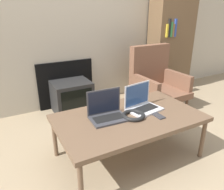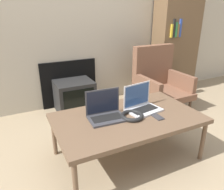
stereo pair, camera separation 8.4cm
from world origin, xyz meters
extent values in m
plane|color=#998466|center=(0.00, 0.00, 0.00)|extent=(14.00, 14.00, 0.00)
cube|color=#B7AD99|center=(0.00, 1.66, 1.30)|extent=(7.00, 0.06, 2.60)
cube|color=black|center=(-0.13, 1.62, 0.31)|extent=(0.74, 0.03, 0.61)
cube|color=brown|center=(0.00, 0.29, 0.38)|extent=(1.21, 0.71, 0.04)
cylinder|color=brown|center=(-0.56, -0.02, 0.18)|extent=(0.04, 0.04, 0.37)
cylinder|color=brown|center=(0.56, -0.02, 0.18)|extent=(0.04, 0.04, 0.37)
cylinder|color=brown|center=(-0.56, 0.61, 0.18)|extent=(0.04, 0.04, 0.37)
cylinder|color=brown|center=(0.56, 0.61, 0.18)|extent=(0.04, 0.04, 0.37)
cube|color=#38383D|center=(-0.18, 0.32, 0.41)|extent=(0.31, 0.22, 0.02)
cube|color=black|center=(-0.18, 0.32, 0.42)|extent=(0.26, 0.13, 0.00)
cube|color=#38383D|center=(-0.17, 0.42, 0.52)|extent=(0.29, 0.03, 0.21)
cube|color=black|center=(-0.17, 0.41, 0.52)|extent=(0.27, 0.02, 0.19)
cube|color=silver|center=(0.18, 0.32, 0.41)|extent=(0.32, 0.25, 0.02)
cube|color=black|center=(0.18, 0.32, 0.42)|extent=(0.26, 0.15, 0.00)
cube|color=silver|center=(0.16, 0.42, 0.52)|extent=(0.29, 0.06, 0.21)
cube|color=#2D4C7F|center=(0.16, 0.41, 0.52)|extent=(0.27, 0.05, 0.19)
torus|color=black|center=(0.02, 0.26, 0.42)|extent=(0.19, 0.19, 0.03)
cube|color=#333338|center=(0.21, 0.17, 0.41)|extent=(0.06, 0.12, 0.01)
cube|color=black|center=(-0.13, 1.42, 0.20)|extent=(0.46, 0.39, 0.40)
cube|color=black|center=(-0.13, 1.22, 0.20)|extent=(0.38, 0.01, 0.31)
cube|color=brown|center=(0.91, 0.96, 0.22)|extent=(0.59, 0.60, 0.08)
cube|color=brown|center=(0.91, 1.20, 0.53)|extent=(0.59, 0.11, 0.54)
cube|color=brown|center=(0.65, 0.95, 0.36)|extent=(0.07, 0.54, 0.20)
cube|color=brown|center=(1.17, 0.96, 0.36)|extent=(0.07, 0.54, 0.20)
cylinder|color=#4C3828|center=(0.67, 0.71, 0.09)|extent=(0.04, 0.04, 0.18)
cylinder|color=#4C3828|center=(1.15, 0.71, 0.09)|extent=(0.04, 0.04, 0.18)
cylinder|color=#4C3828|center=(0.67, 1.20, 0.09)|extent=(0.04, 0.04, 0.18)
cylinder|color=#4C3828|center=(1.15, 1.20, 0.09)|extent=(0.04, 0.04, 0.18)
cube|color=brown|center=(1.49, 1.46, 0.78)|extent=(0.67, 0.30, 1.57)
cube|color=gold|center=(1.25, 1.30, 0.95)|extent=(0.03, 0.02, 0.18)
cube|color=black|center=(1.29, 1.30, 0.98)|extent=(0.03, 0.02, 0.24)
cube|color=#337F42|center=(1.33, 1.30, 0.96)|extent=(0.03, 0.02, 0.20)
cube|color=brown|center=(1.36, 1.30, 0.95)|extent=(0.03, 0.02, 0.18)
cube|color=#2D479E|center=(1.40, 1.30, 0.98)|extent=(0.03, 0.02, 0.24)
camera|label=1|loc=(-0.91, -1.07, 1.24)|focal=35.00mm
camera|label=2|loc=(-0.83, -1.11, 1.24)|focal=35.00mm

